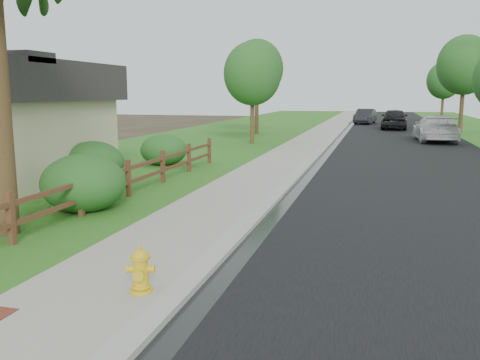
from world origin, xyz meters
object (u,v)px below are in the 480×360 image
(ranch_fence, at_px, (107,184))
(dark_car_mid, at_px, (394,119))
(white_suv, at_px, (436,128))
(fire_hydrant, at_px, (141,271))

(ranch_fence, height_order, dark_car_mid, dark_car_mid)
(ranch_fence, bearing_deg, dark_car_mid, 75.86)
(white_suv, bearing_deg, fire_hydrant, 73.50)
(fire_hydrant, distance_m, white_suv, 27.70)
(fire_hydrant, bearing_deg, dark_car_mid, 83.00)
(fire_hydrant, relative_size, dark_car_mid, 0.14)
(ranch_fence, height_order, fire_hydrant, ranch_fence)
(ranch_fence, height_order, white_suv, white_suv)
(ranch_fence, xyz_separation_m, dark_car_mid, (8.09, 32.10, 0.25))
(dark_car_mid, bearing_deg, ranch_fence, 78.21)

